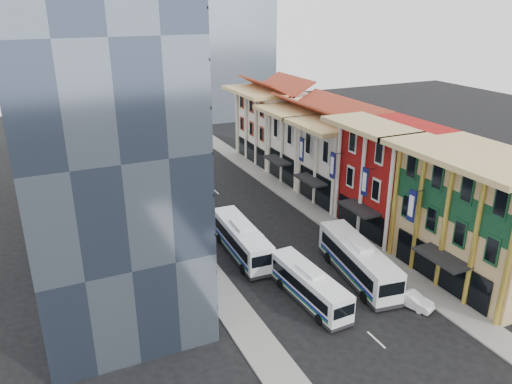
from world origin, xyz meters
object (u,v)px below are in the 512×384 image
bus_right (358,260)px  bus_left_far (241,239)px  sedan_right (411,299)px  bus_left_near (309,285)px  shophouse_tan (480,218)px  office_tower (91,121)px

bus_right → bus_left_far: bearing=140.5°
bus_left_far → bus_right: size_ratio=0.95×
bus_right → sedan_right: size_ratio=2.99×
bus_left_near → sedan_right: bus_left_near is taller
bus_left_near → bus_left_far: 10.33m
shophouse_tan → sedan_right: shophouse_tan is taller
bus_left_near → bus_right: bearing=10.4°
bus_left_near → sedan_right: (7.51, -4.26, -0.93)m
office_tower → bus_right: 26.65m
shophouse_tan → bus_left_near: bearing=170.0°
sedan_right → bus_right: bearing=83.0°
bus_left_near → office_tower: bearing=140.5°
bus_left_far → sedan_right: bearing=-54.4°
office_tower → bus_right: bearing=-24.9°
bus_left_far → sedan_right: bus_left_far is taller
shophouse_tan → bus_left_far: 22.55m
office_tower → sedan_right: size_ratio=7.65×
shophouse_tan → office_tower: (-31.00, 14.00, 9.00)m
shophouse_tan → bus_left_near: (-16.01, 2.81, -4.43)m
office_tower → bus_left_near: office_tower is taller
shophouse_tan → bus_left_far: shophouse_tan is taller
bus_left_far → sedan_right: size_ratio=2.83×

